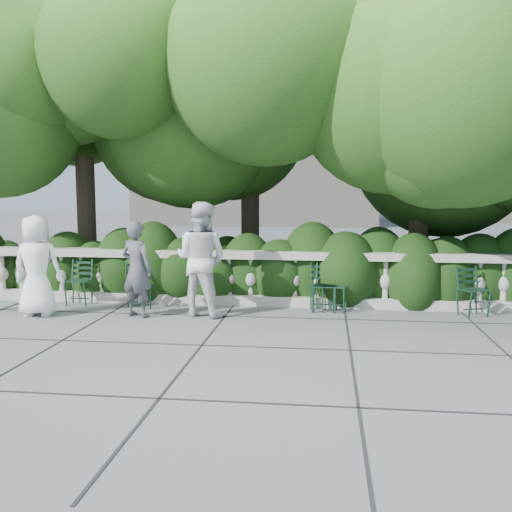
# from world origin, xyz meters

# --- Properties ---
(ground) EXTENTS (90.00, 90.00, 0.00)m
(ground) POSITION_xyz_m (0.00, 0.00, 0.00)
(ground) COLOR #595C62
(ground) RESTS_ON ground
(balustrade) EXTENTS (12.00, 0.44, 1.00)m
(balustrade) POSITION_xyz_m (0.00, 1.80, 0.49)
(balustrade) COLOR #9E998E
(balustrade) RESTS_ON ground
(shrub_hedge) EXTENTS (15.00, 2.60, 1.70)m
(shrub_hedge) POSITION_xyz_m (0.00, 3.00, 0.00)
(shrub_hedge) COLOR black
(shrub_hedge) RESTS_ON ground
(tree_canopy) EXTENTS (15.04, 6.52, 6.78)m
(tree_canopy) POSITION_xyz_m (0.69, 3.19, 3.96)
(tree_canopy) COLOR #3F3023
(tree_canopy) RESTS_ON ground
(chair_a) EXTENTS (0.45, 0.49, 0.84)m
(chair_a) POSITION_xyz_m (-3.32, 1.27, 0.00)
(chair_a) COLOR black
(chair_a) RESTS_ON ground
(chair_b) EXTENTS (0.60, 0.62, 0.84)m
(chair_b) POSITION_xyz_m (-2.07, 1.12, 0.00)
(chair_b) COLOR black
(chair_b) RESTS_ON ground
(chair_c) EXTENTS (0.49, 0.53, 0.84)m
(chair_c) POSITION_xyz_m (1.12, 1.26, 0.00)
(chair_c) COLOR black
(chair_c) RESTS_ON ground
(chair_d) EXTENTS (0.49, 0.53, 0.84)m
(chair_d) POSITION_xyz_m (1.15, 1.27, 0.00)
(chair_d) COLOR black
(chair_d) RESTS_ON ground
(chair_e) EXTENTS (0.59, 0.61, 0.84)m
(chair_e) POSITION_xyz_m (3.67, 1.18, 0.00)
(chair_e) COLOR black
(chair_e) RESTS_ON ground
(chair_f) EXTENTS (0.50, 0.54, 0.84)m
(chair_f) POSITION_xyz_m (1.30, 1.26, 0.00)
(chair_f) COLOR black
(chair_f) RESTS_ON ground
(person_businessman) EXTENTS (0.85, 0.57, 1.69)m
(person_businessman) POSITION_xyz_m (-3.61, 0.47, 0.85)
(person_businessman) COLOR white
(person_businessman) RESTS_ON ground
(person_woman_grey) EXTENTS (0.68, 0.56, 1.60)m
(person_woman_grey) POSITION_xyz_m (-1.94, 0.61, 0.80)
(person_woman_grey) COLOR #45454A
(person_woman_grey) RESTS_ON ground
(person_casual_man) EXTENTS (1.10, 0.96, 1.91)m
(person_casual_man) POSITION_xyz_m (-0.91, 0.84, 0.96)
(person_casual_man) COLOR silver
(person_casual_man) RESTS_ON ground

